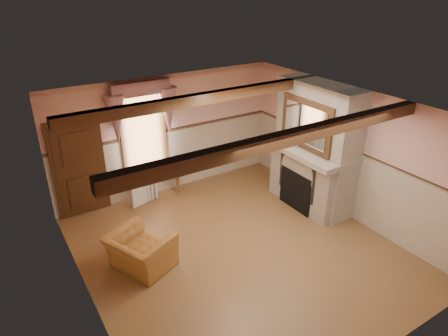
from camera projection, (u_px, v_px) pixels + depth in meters
floor at (238, 250)px, 7.68m from camera, size 5.50×6.00×0.01m
ceiling at (241, 109)px, 6.46m from camera, size 5.50×6.00×0.01m
wall_back at (168, 134)px, 9.36m from camera, size 5.50×0.02×2.80m
wall_front at (380, 285)px, 4.78m from camera, size 5.50×0.02×2.80m
wall_left at (82, 233)px, 5.75m from camera, size 0.02×6.00×2.80m
wall_right at (347, 153)px, 8.39m from camera, size 0.02×6.00×2.80m
wainscot at (239, 217)px, 7.35m from camera, size 5.50×6.00×1.50m
chair_rail at (240, 180)px, 7.03m from camera, size 5.50×6.00×0.08m
firebox at (298, 190)px, 8.90m from camera, size 0.20×0.95×0.90m
armchair at (141, 251)px, 7.08m from camera, size 1.26×1.33×0.68m
side_table at (178, 181)px, 9.64m from camera, size 0.66×0.66×0.55m
book_stack at (179, 168)px, 9.47m from camera, size 0.33×0.37×0.20m
radiator at (143, 190)px, 9.20m from camera, size 0.72×0.37×0.60m
bowl at (303, 142)px, 8.75m from camera, size 0.35×0.35×0.09m
mantel_clock at (287, 133)px, 9.14m from camera, size 0.14×0.24×0.20m
oil_lamp at (295, 134)px, 8.91m from camera, size 0.11×0.11×0.28m
candle_red at (334, 155)px, 8.05m from camera, size 0.06×0.06×0.16m
jar_yellow at (321, 150)px, 8.32m from camera, size 0.06×0.06×0.12m
fireplace at (316, 146)px, 8.69m from camera, size 0.85×2.00×2.80m
mantel at (310, 150)px, 8.62m from camera, size 1.05×2.05×0.12m
overmantel_mirror at (306, 125)px, 8.27m from camera, size 0.06×1.44×1.04m
door at (79, 170)px, 8.45m from camera, size 1.10×0.10×2.10m
window at (143, 130)px, 8.94m from camera, size 1.06×0.08×2.02m
window_drapes at (142, 105)px, 8.61m from camera, size 1.30×0.14×1.40m
ceiling_beam_front at (289, 138)px, 5.59m from camera, size 5.50×0.18×0.20m
ceiling_beam_back at (204, 98)px, 7.42m from camera, size 5.50×0.18×0.20m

